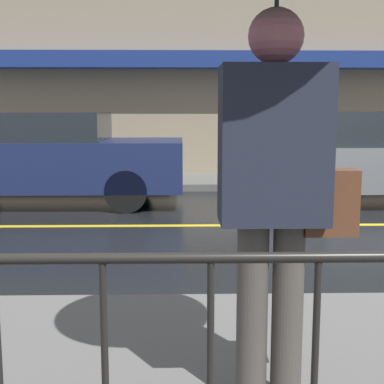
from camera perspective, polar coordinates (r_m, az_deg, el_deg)
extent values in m
plane|color=black|center=(7.47, 15.55, -3.41)|extent=(80.00, 80.00, 0.00)
cube|color=#60605E|center=(11.32, 9.72, 1.13)|extent=(28.00, 1.90, 0.13)
cube|color=gold|center=(7.47, 15.55, -3.38)|extent=(25.20, 0.12, 0.01)
cube|color=gray|center=(12.40, 9.08, 15.50)|extent=(28.00, 0.30, 6.05)
cube|color=navy|center=(11.94, 9.41, 13.71)|extent=(16.80, 0.55, 0.35)
cylinder|color=#4C4742|center=(2.57, 6.41, -12.88)|extent=(0.15, 0.15, 0.88)
cylinder|color=#4C4742|center=(2.60, 10.12, -12.74)|extent=(0.15, 0.15, 0.88)
cube|color=#232838|center=(2.41, 8.69, 4.96)|extent=(0.48, 0.29, 0.70)
sphere|color=#C06B77|center=(2.43, 8.95, 16.11)|extent=(0.24, 0.24, 0.24)
cylinder|color=#262628|center=(2.42, 8.90, 14.12)|extent=(0.02, 0.02, 0.77)
cube|color=brown|center=(2.50, 14.50, -1.08)|extent=(0.24, 0.12, 0.30)
cube|color=#19234C|center=(9.09, -15.34, 2.91)|extent=(4.49, 1.82, 0.77)
cube|color=#1E2328|center=(9.10, -16.59, 6.72)|extent=(2.33, 1.67, 0.45)
cylinder|color=black|center=(9.69, -6.10, 1.49)|extent=(0.64, 0.22, 0.64)
cylinder|color=black|center=(8.11, -7.04, 0.09)|extent=(0.64, 0.22, 0.64)
cube|color=slate|center=(9.43, 19.36, 2.65)|extent=(4.48, 1.80, 0.70)
cube|color=#1E2328|center=(9.33, 18.52, 6.48)|extent=(2.33, 1.66, 0.55)
cylinder|color=black|center=(9.84, 10.05, 1.45)|extent=(0.62, 0.22, 0.62)
cylinder|color=black|center=(8.31, 12.16, 0.09)|extent=(0.62, 0.22, 0.62)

